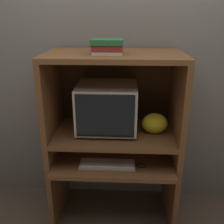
% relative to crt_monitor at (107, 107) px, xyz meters
% --- Properties ---
extents(wall_back, '(6.00, 0.06, 2.60)m').
position_rel_crt_monitor_xyz_m(wall_back, '(0.06, 0.31, 0.29)').
color(wall_back, gray).
rests_on(wall_back, ground_plane).
extents(desk_base, '(1.01, 0.62, 0.60)m').
position_rel_crt_monitor_xyz_m(desk_base, '(0.06, -0.08, -0.62)').
color(desk_base, brown).
rests_on(desk_base, ground_plane).
extents(desk_monitor_shelf, '(1.01, 0.57, 0.21)m').
position_rel_crt_monitor_xyz_m(desk_monitor_shelf, '(0.06, -0.03, -0.24)').
color(desk_monitor_shelf, brown).
rests_on(desk_monitor_shelf, desk_base).
extents(hutch_upper, '(1.01, 0.57, 0.62)m').
position_rel_crt_monitor_xyz_m(hutch_upper, '(0.06, 0.00, 0.22)').
color(hutch_upper, brown).
rests_on(hutch_upper, desk_monitor_shelf).
extents(crt_monitor, '(0.46, 0.42, 0.38)m').
position_rel_crt_monitor_xyz_m(crt_monitor, '(0.00, 0.00, 0.00)').
color(crt_monitor, beige).
rests_on(crt_monitor, desk_monitor_shelf).
extents(keyboard, '(0.42, 0.14, 0.03)m').
position_rel_crt_monitor_xyz_m(keyboard, '(0.01, -0.21, -0.39)').
color(keyboard, beige).
rests_on(keyboard, desk_base).
extents(mouse, '(0.06, 0.04, 0.03)m').
position_rel_crt_monitor_xyz_m(mouse, '(0.27, -0.22, -0.39)').
color(mouse, black).
rests_on(mouse, desk_base).
extents(snack_bag, '(0.20, 0.15, 0.16)m').
position_rel_crt_monitor_xyz_m(snack_bag, '(0.37, -0.04, -0.11)').
color(snack_bag, gold).
rests_on(snack_bag, desk_monitor_shelf).
extents(book_stack, '(0.22, 0.17, 0.10)m').
position_rel_crt_monitor_xyz_m(book_stack, '(0.01, -0.10, 0.48)').
color(book_stack, beige).
rests_on(book_stack, hutch_upper).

